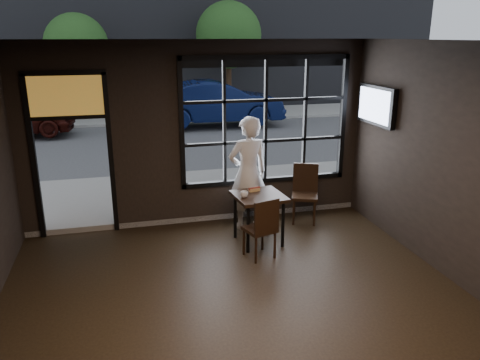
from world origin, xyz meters
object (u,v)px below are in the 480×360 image
object	(u,v)px
chair_near	(259,227)
navy_car	(217,103)
man	(248,173)
cafe_table	(259,219)

from	to	relation	value
chair_near	navy_car	distance (m)	10.72
man	navy_car	distance (m)	9.52
chair_near	man	distance (m)	1.29
cafe_table	navy_car	world-z (taller)	navy_car
navy_car	cafe_table	bearing A→B (deg)	172.92
man	navy_car	world-z (taller)	man
cafe_table	man	world-z (taller)	man
chair_near	man	world-z (taller)	man
cafe_table	man	size ratio (longest dim) A/B	0.42
chair_near	navy_car	size ratio (longest dim) A/B	0.20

